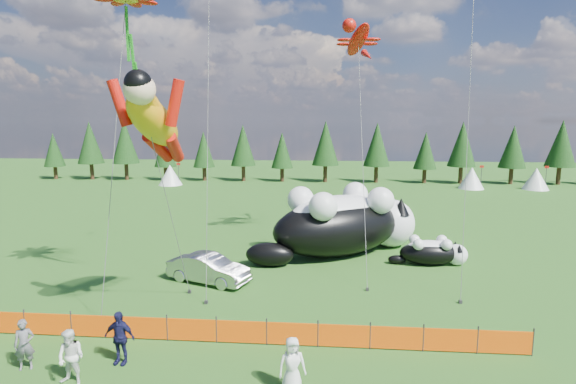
# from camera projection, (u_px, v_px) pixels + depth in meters

# --- Properties ---
(ground) EXTENTS (160.00, 160.00, 0.00)m
(ground) POSITION_uv_depth(u_px,v_px,m) (254.00, 312.00, 20.66)
(ground) COLOR #103A0A
(ground) RESTS_ON ground
(safety_fence) EXTENTS (22.06, 0.06, 1.10)m
(safety_fence) POSITION_uv_depth(u_px,v_px,m) (241.00, 332.00, 17.63)
(safety_fence) COLOR #262626
(safety_fence) RESTS_ON ground
(tree_line) EXTENTS (90.00, 4.00, 8.00)m
(tree_line) POSITION_uv_depth(u_px,v_px,m) (304.00, 154.00, 64.32)
(tree_line) COLOR black
(tree_line) RESTS_ON ground
(festival_tents) EXTENTS (50.00, 3.20, 2.80)m
(festival_tents) POSITION_uv_depth(u_px,v_px,m) (385.00, 177.00, 58.88)
(festival_tents) COLOR white
(festival_tents) RESTS_ON ground
(cat_large) EXTENTS (11.13, 8.75, 4.51)m
(cat_large) POSITION_uv_depth(u_px,v_px,m) (345.00, 222.00, 29.40)
(cat_large) COLOR black
(cat_large) RESTS_ON ground
(cat_small) EXTENTS (4.79, 1.81, 1.73)m
(cat_small) POSITION_uv_depth(u_px,v_px,m) (433.00, 251.00, 27.36)
(cat_small) COLOR black
(cat_small) RESTS_ON ground
(car) EXTENTS (4.89, 3.13, 1.52)m
(car) POSITION_uv_depth(u_px,v_px,m) (209.00, 269.00, 24.37)
(car) COLOR #ADADB1
(car) RESTS_ON ground
(spectator_a) EXTENTS (0.78, 0.66, 1.83)m
(spectator_a) POSITION_uv_depth(u_px,v_px,m) (24.00, 345.00, 15.78)
(spectator_a) COLOR #5A595E
(spectator_a) RESTS_ON ground
(spectator_b) EXTENTS (0.98, 0.65, 1.89)m
(spectator_b) POSITION_uv_depth(u_px,v_px,m) (71.00, 357.00, 14.86)
(spectator_b) COLOR white
(spectator_b) RESTS_ON ground
(spectator_c) EXTENTS (1.21, 0.70, 1.98)m
(spectator_c) POSITION_uv_depth(u_px,v_px,m) (119.00, 337.00, 16.14)
(spectator_c) COLOR #151439
(spectator_c) RESTS_ON ground
(spectator_e) EXTENTS (1.03, 0.83, 1.83)m
(spectator_e) POSITION_uv_depth(u_px,v_px,m) (292.00, 365.00, 14.47)
(spectator_e) COLOR white
(spectator_e) RESTS_ON ground
(superhero_kite) EXTENTS (4.35, 6.26, 11.11)m
(superhero_kite) POSITION_uv_depth(u_px,v_px,m) (154.00, 121.00, 17.78)
(superhero_kite) COLOR orange
(superhero_kite) RESTS_ON ground
(gecko_kite) EXTENTS (3.98, 11.85, 16.29)m
(gecko_kite) POSITION_uv_depth(u_px,v_px,m) (358.00, 40.00, 29.57)
(gecko_kite) COLOR red
(gecko_kite) RESTS_ON ground
(flower_kite) EXTENTS (3.96, 4.65, 14.28)m
(flower_kite) POSITION_uv_depth(u_px,v_px,m) (126.00, 3.00, 19.94)
(flower_kite) COLOR red
(flower_kite) RESTS_ON ground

